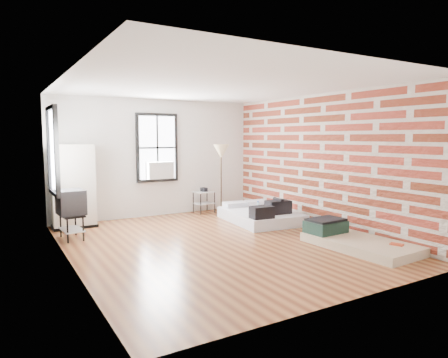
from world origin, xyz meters
TOP-DOWN VIEW (x-y plane):
  - ground at (0.00, 0.00)m, footprint 6.00×6.00m
  - room_shell at (0.23, 0.36)m, footprint 5.02×6.02m
  - mattress_main at (1.74, 1.11)m, footprint 1.52×1.95m
  - mattress_bare at (1.92, -1.37)m, footprint 1.10×1.95m
  - wardrobe at (-2.00, 2.65)m, footprint 0.89×0.52m
  - side_table at (1.13, 2.72)m, footprint 0.53×0.45m
  - floor_lamp at (1.29, 2.13)m, footprint 0.37×0.37m
  - tv_stand at (-2.21, 1.64)m, footprint 0.50×0.68m

SIDE VIEW (x-z plane):
  - ground at x=0.00m, z-range 0.00..0.00m
  - mattress_bare at x=1.92m, z-range -0.08..0.33m
  - mattress_main at x=1.74m, z-range -0.13..0.45m
  - side_table at x=1.13m, z-range 0.11..0.75m
  - tv_stand at x=-2.21m, z-range 0.20..1.13m
  - wardrobe at x=-2.00m, z-range 0.00..1.75m
  - floor_lamp at x=1.29m, z-range 0.62..2.35m
  - room_shell at x=0.23m, z-range 0.33..3.14m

